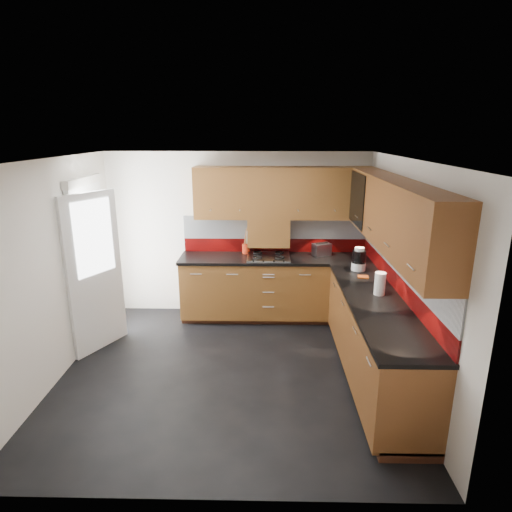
{
  "coord_description": "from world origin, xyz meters",
  "views": [
    {
      "loc": [
        0.39,
        -4.36,
        2.67
      ],
      "look_at": [
        0.29,
        0.65,
        1.2
      ],
      "focal_mm": 30.0,
      "sensor_mm": 36.0,
      "label": 1
    }
  ],
  "objects_px": {
    "gas_hob": "(269,257)",
    "utensil_pot": "(246,247)",
    "toaster": "(322,249)",
    "food_processor": "(359,260)"
  },
  "relations": [
    {
      "from": "gas_hob",
      "to": "utensil_pot",
      "type": "bearing_deg",
      "value": 145.03
    },
    {
      "from": "gas_hob",
      "to": "toaster",
      "type": "height_order",
      "value": "toaster"
    },
    {
      "from": "gas_hob",
      "to": "food_processor",
      "type": "height_order",
      "value": "food_processor"
    },
    {
      "from": "utensil_pot",
      "to": "gas_hob",
      "type": "bearing_deg",
      "value": -34.97
    },
    {
      "from": "toaster",
      "to": "food_processor",
      "type": "xyz_separation_m",
      "value": [
        0.39,
        -0.68,
        0.05
      ]
    },
    {
      "from": "utensil_pot",
      "to": "food_processor",
      "type": "xyz_separation_m",
      "value": [
        1.49,
        -0.78,
        0.05
      ]
    },
    {
      "from": "gas_hob",
      "to": "utensil_pot",
      "type": "relative_size",
      "value": 1.55
    },
    {
      "from": "utensil_pot",
      "to": "toaster",
      "type": "bearing_deg",
      "value": -4.79
    },
    {
      "from": "gas_hob",
      "to": "food_processor",
      "type": "bearing_deg",
      "value": -25.21
    },
    {
      "from": "food_processor",
      "to": "toaster",
      "type": "bearing_deg",
      "value": 119.67
    }
  ]
}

